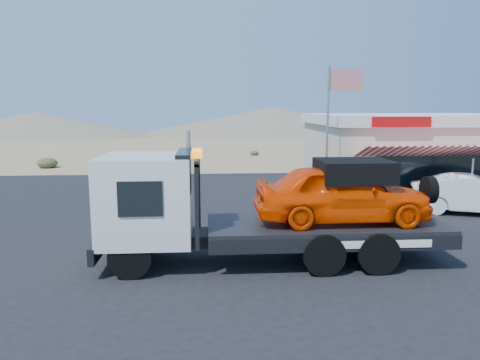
{
  "coord_description": "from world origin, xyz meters",
  "views": [
    {
      "loc": [
        -0.37,
        -15.02,
        4.34
      ],
      "look_at": [
        0.88,
        2.89,
        1.5
      ],
      "focal_mm": 35.0,
      "sensor_mm": 36.0,
      "label": 1
    }
  ],
  "objects_px": {
    "tow_truck": "(264,203)",
    "white_sedan": "(473,194)",
    "jerky_store": "(413,151)",
    "flagpole": "(333,120)"
  },
  "relations": [
    {
      "from": "flagpole",
      "to": "tow_truck",
      "type": "bearing_deg",
      "value": -118.61
    },
    {
      "from": "tow_truck",
      "to": "jerky_store",
      "type": "distance_m",
      "value": 14.72
    },
    {
      "from": "tow_truck",
      "to": "white_sedan",
      "type": "relative_size",
      "value": 1.98
    },
    {
      "from": "white_sedan",
      "to": "jerky_store",
      "type": "height_order",
      "value": "jerky_store"
    },
    {
      "from": "tow_truck",
      "to": "jerky_store",
      "type": "relative_size",
      "value": 0.91
    },
    {
      "from": "tow_truck",
      "to": "flagpole",
      "type": "relative_size",
      "value": 1.57
    },
    {
      "from": "white_sedan",
      "to": "flagpole",
      "type": "bearing_deg",
      "value": 92.95
    },
    {
      "from": "tow_truck",
      "to": "jerky_store",
      "type": "xyz_separation_m",
      "value": [
        9.33,
        11.38,
        0.29
      ]
    },
    {
      "from": "jerky_store",
      "to": "tow_truck",
      "type": "bearing_deg",
      "value": -129.36
    },
    {
      "from": "tow_truck",
      "to": "jerky_store",
      "type": "bearing_deg",
      "value": 50.64
    }
  ]
}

